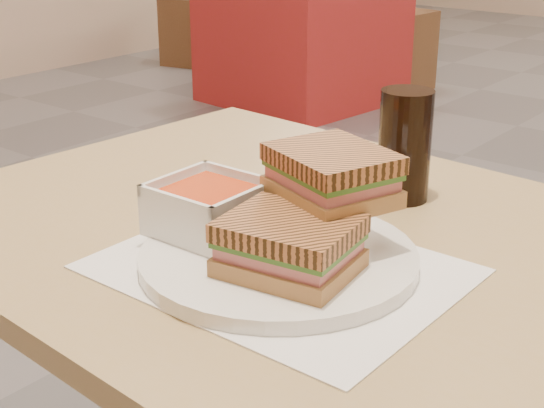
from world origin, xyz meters
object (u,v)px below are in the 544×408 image
Objects in this scene: bg_chair_0l at (199,30)px; bg_chair_0r at (390,51)px; plate at (279,258)px; bg_table_0 at (302,32)px; main_table at (385,351)px; cola_glass at (405,146)px; panini_lower at (289,246)px; soup_bowl at (209,210)px.

bg_chair_0l is 1.43m from bg_chair_0r.
bg_table_0 is (-2.21, 2.99, -0.37)m from plate.
main_table is 1.28× the size of bg_table_0.
plate is 0.31× the size of bg_table_0.
main_table is 8.57× the size of cola_glass.
main_table is 3.71m from bg_table_0.
main_table is 4.80m from bg_chair_0l.
panini_lower is at bearing -60.69° from bg_chair_0r.
bg_table_0 is at bearing 126.46° from plate.
cola_glass reaches higher than plate.
cola_glass reaches higher than soup_bowl.
panini_lower is 0.98× the size of cola_glass.
soup_bowl reaches higher than bg_chair_0r.
soup_bowl is (-0.10, -0.01, 0.03)m from plate.
bg_chair_0r is at bearing 117.82° from soup_bowl.
plate is 2.66× the size of soup_bowl.
soup_bowl is 0.28m from cola_glass.
soup_bowl is at bearing -153.28° from main_table.
bg_table_0 reaches higher than bg_chair_0l.
soup_bowl reaches higher than plate.
cola_glass is at bearing 117.02° from main_table.
cola_glass is at bearing 90.17° from plate.
bg_chair_0l is (-3.38, 3.11, -0.60)m from cola_glass.
cola_glass is at bearing -59.06° from bg_chair_0r.
cola_glass is (-0.00, 0.26, 0.06)m from plate.
bg_chair_0r is (0.24, 0.55, -0.16)m from bg_table_0.
soup_bowl is 0.14m from panini_lower.
panini_lower reaches higher than plate.
bg_chair_0l is 1.04× the size of bg_chair_0r.
main_table reaches higher than bg_chair_0l.
plate is 3.73m from bg_table_0.
bg_table_0 reaches higher than bg_chair_0r.
bg_chair_0l is (-1.18, 0.39, -0.16)m from bg_table_0.
plate is at bearing 141.42° from panini_lower.
soup_bowl is (-0.18, -0.09, 0.16)m from main_table.
cola_glass reaches higher than bg_table_0.
panini_lower is 4.13m from bg_chair_0r.
bg_chair_0l is (-3.29, 3.38, -0.57)m from soup_bowl.
panini_lower reaches higher than bg_table_0.
plate is 0.27m from cola_glass.
panini_lower is at bearing -53.35° from bg_table_0.
bg_table_0 is at bearing 128.35° from main_table.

